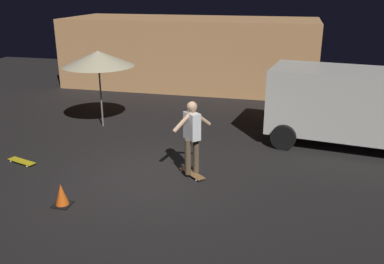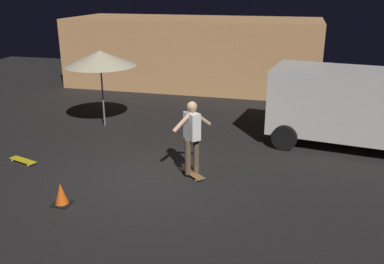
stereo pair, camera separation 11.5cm
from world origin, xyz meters
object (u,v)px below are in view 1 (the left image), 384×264
Objects in this scene: skater at (192,133)px; traffic_cone at (62,196)px; patio_umbrella at (98,58)px; parked_van at (360,104)px; skateboard_spare at (22,161)px; skateboard_ridden at (192,173)px.

skater reaches higher than traffic_cone.
patio_umbrella is 1.38× the size of skater.
skateboard_spare is at bearing -158.15° from parked_van.
parked_van is 6.79× the size of skateboard_ridden.
skateboard_spare is 0.48× the size of skater.
skater is 3.00m from traffic_cone.
parked_van is at bearing 37.18° from skateboard_ridden.
patio_umbrella is at bearing 77.83° from skateboard_spare.
parked_van is at bearing 37.18° from skater.
patio_umbrella is at bearing 141.20° from skateboard_ridden.
patio_umbrella is at bearing 141.20° from skater.
skateboard_spare is 2.60m from traffic_cone.
parked_van is 2.10× the size of patio_umbrella.
traffic_cone reaches higher than skateboard_spare.
skateboard_ridden and skateboard_spare have the same top height.
skateboard_spare is at bearing 141.50° from traffic_cone.
skater is (-3.82, -2.90, -0.12)m from parked_van.
skater is at bearing 180.00° from skateboard_ridden.
parked_van is 8.69m from skateboard_spare.
patio_umbrella reaches higher than skateboard_ridden.
skater reaches higher than skateboard_ridden.
parked_van is at bearing 38.93° from traffic_cone.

